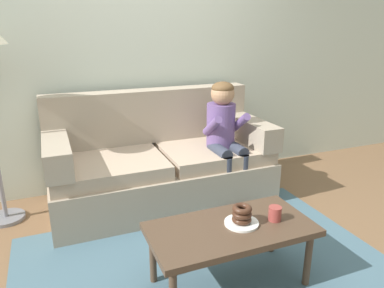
% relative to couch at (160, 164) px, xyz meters
% --- Properties ---
extents(ground, '(10.00, 10.00, 0.00)m').
position_rel_couch_xyz_m(ground, '(-0.03, -0.85, -0.36)').
color(ground, brown).
extents(wall_back, '(8.00, 0.10, 2.80)m').
position_rel_couch_xyz_m(wall_back, '(-0.03, 0.55, 1.04)').
color(wall_back, beige).
rests_on(wall_back, ground).
extents(area_rug, '(2.47, 1.70, 0.01)m').
position_rel_couch_xyz_m(area_rug, '(-0.03, -1.10, -0.35)').
color(area_rug, '#476675').
rests_on(area_rug, ground).
extents(couch, '(1.96, 0.90, 1.00)m').
position_rel_couch_xyz_m(couch, '(0.00, 0.00, 0.00)').
color(couch, tan).
rests_on(couch, ground).
extents(coffee_table, '(1.00, 0.51, 0.41)m').
position_rel_couch_xyz_m(coffee_table, '(0.04, -1.31, 0.01)').
color(coffee_table, '#4C3828').
rests_on(coffee_table, ground).
extents(person_child, '(0.34, 0.58, 1.10)m').
position_rel_couch_xyz_m(person_child, '(0.55, -0.21, 0.32)').
color(person_child, '#664C84').
rests_on(person_child, ground).
extents(plate, '(0.21, 0.21, 0.01)m').
position_rel_couch_xyz_m(plate, '(0.11, -1.31, 0.07)').
color(plate, white).
rests_on(plate, coffee_table).
extents(donut, '(0.13, 0.13, 0.04)m').
position_rel_couch_xyz_m(donut, '(0.11, -1.31, 0.09)').
color(donut, '#422619').
rests_on(donut, plate).
extents(donut_second, '(0.12, 0.12, 0.04)m').
position_rel_couch_xyz_m(donut_second, '(0.11, -1.31, 0.13)').
color(donut_second, '#422619').
rests_on(donut_second, donut).
extents(donut_third, '(0.17, 0.17, 0.04)m').
position_rel_couch_xyz_m(donut_third, '(0.11, -1.31, 0.16)').
color(donut_third, '#422619').
rests_on(donut_third, donut_second).
extents(mug, '(0.08, 0.08, 0.09)m').
position_rel_couch_xyz_m(mug, '(0.33, -1.34, 0.10)').
color(mug, '#993D38').
rests_on(mug, coffee_table).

